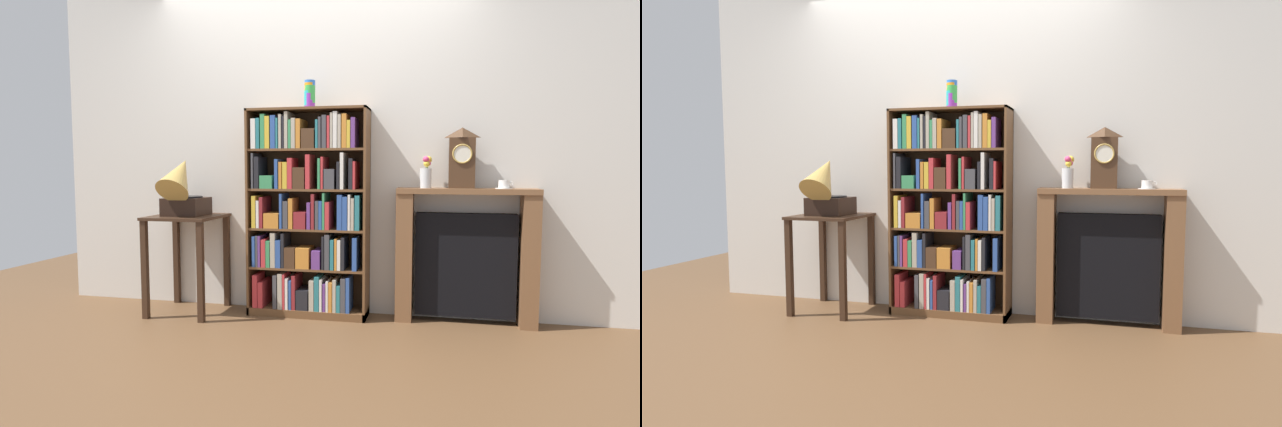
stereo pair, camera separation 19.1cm
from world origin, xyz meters
TOP-DOWN VIEW (x-y plane):
  - ground_plane at (0.00, 0.00)m, footprint 7.52×6.40m
  - wall_back at (0.11, 0.35)m, footprint 4.52×0.08m
  - bookshelf at (-0.01, 0.16)m, footprint 0.91×0.28m
  - cup_stack at (0.02, 0.15)m, footprint 0.08×0.08m
  - side_table_left at (-0.94, 0.03)m, footprint 0.51×0.55m
  - gramophone at (-0.94, -0.04)m, footprint 0.29×0.46m
  - fireplace_mantel at (1.16, 0.21)m, footprint 0.99×0.22m
  - mantel_clock at (1.12, 0.19)m, footprint 0.18×0.12m
  - flower_vase at (0.88, 0.20)m, footprint 0.08×0.10m
  - teacup_with_saucer at (1.42, 0.20)m, footprint 0.12×0.12m

SIDE VIEW (x-z plane):
  - ground_plane at x=0.00m, z-range -0.02..0.00m
  - fireplace_mantel at x=1.16m, z-range -0.01..0.98m
  - side_table_left at x=-0.94m, z-range 0.19..0.95m
  - bookshelf at x=-0.01m, z-range -0.04..1.54m
  - gramophone at x=-0.94m, z-range 0.73..1.24m
  - teacup_with_saucer at x=1.42m, z-range 0.98..1.04m
  - flower_vase at x=0.88m, z-range 0.98..1.21m
  - mantel_clock at x=1.12m, z-range 0.99..1.42m
  - wall_back at x=0.11m, z-range 0.00..2.60m
  - cup_stack at x=0.02m, z-range 1.58..1.78m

